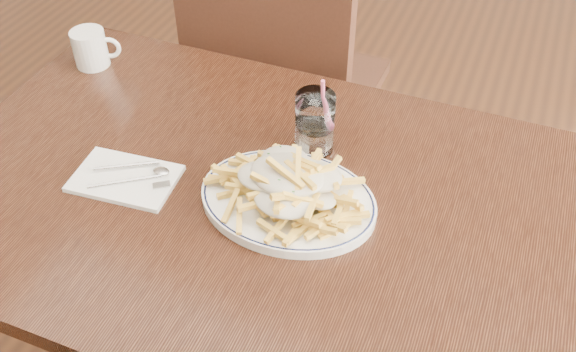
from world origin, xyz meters
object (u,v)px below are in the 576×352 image
at_px(fries_plate, 288,200).
at_px(water_glass, 315,126).
at_px(coffee_mug, 91,48).
at_px(loaded_fries, 288,180).
at_px(table, 247,218).
at_px(chair_far, 281,79).

bearing_deg(fries_plate, water_glass, 93.92).
bearing_deg(fries_plate, coffee_mug, 156.23).
xyz_separation_m(fries_plate, loaded_fries, (-0.00, 0.00, 0.05)).
bearing_deg(coffee_mug, water_glass, -9.03).
distance_m(table, coffee_mug, 0.57).
xyz_separation_m(table, loaded_fries, (0.09, -0.01, 0.14)).
xyz_separation_m(chair_far, loaded_fries, (0.27, -0.62, 0.25)).
bearing_deg(table, fries_plate, -5.83).
bearing_deg(chair_far, water_glass, -60.31).
distance_m(water_glass, coffee_mug, 0.58).
bearing_deg(coffee_mug, loaded_fries, -23.77).
relative_size(table, water_glass, 7.14).
relative_size(loaded_fries, coffee_mug, 2.49).
xyz_separation_m(loaded_fries, coffee_mug, (-0.59, 0.26, -0.02)).
xyz_separation_m(table, water_glass, (0.08, 0.16, 0.13)).
xyz_separation_m(chair_far, water_glass, (0.26, -0.45, 0.24)).
height_order(loaded_fries, water_glass, water_glass).
bearing_deg(water_glass, chair_far, 119.69).
bearing_deg(loaded_fries, coffee_mug, 156.23).
distance_m(table, loaded_fries, 0.17).
relative_size(chair_far, fries_plate, 2.86).
distance_m(loaded_fries, water_glass, 0.17).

